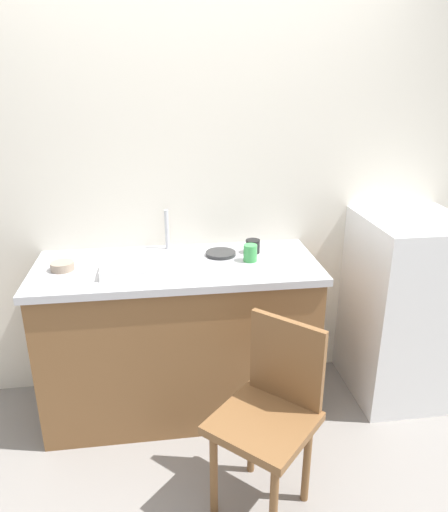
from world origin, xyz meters
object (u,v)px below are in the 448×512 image
Objects in this scene: chair at (271,410)px; cup_green at (250,253)px; hotplate at (221,254)px; terracotta_bowl at (62,266)px; refrigerator at (404,308)px; dish_tray at (129,269)px; cup_black at (253,246)px.

cup_green is at bearing 130.65° from chair.
cup_green is (0.15, -0.11, 0.04)m from hotplate.
hotplate is at bearing 6.82° from terracotta_bowl.
terracotta_bowl is at bearing 179.50° from cup_green.
hotplate is 1.82× the size of cup_green.
dish_tray is (-1.59, -0.09, 0.38)m from refrigerator.
cup_green is 1.14× the size of cup_black.
refrigerator is 12.03× the size of cup_green.
cup_black reaches higher than dish_tray.
chair is 7.39× the size of terracotta_bowl.
terracotta_bowl is at bearing 165.07° from dish_tray.
terracotta_bowl is 1.04m from cup_black.
cup_green reaches higher than terracotta_bowl.
chair is at bearing -143.58° from refrigerator.
cup_green reaches higher than dish_tray.
chair is 1.28m from terracotta_bowl.
hotplate is at bearing 141.18° from chair.
chair is at bearing -82.51° from hotplate.
dish_tray is 0.72m from cup_black.
dish_tray is 0.36m from terracotta_bowl.
chair is at bearing -46.35° from dish_tray.
dish_tray is at bearing 177.35° from chair.
chair is 9.55× the size of cup_green.
terracotta_bowl is at bearing -173.18° from hotplate.
refrigerator is 6.59× the size of hotplate.
dish_tray is at bearing -158.88° from hotplate.
chair is (-0.98, -0.73, -0.06)m from refrigerator.
terracotta_bowl is (-0.35, 0.09, -0.00)m from dish_tray.
refrigerator is 1.16m from hotplate.
chair is 0.86m from cup_green.
terracotta_bowl is 1.47× the size of cup_black.
chair is at bearing -93.04° from cup_green.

